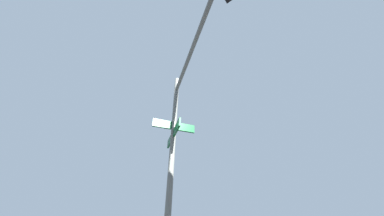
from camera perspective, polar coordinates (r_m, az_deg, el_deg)
traffic_signal_near at (r=3.29m, az=0.09°, el=5.50°), size 2.26×3.07×5.53m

